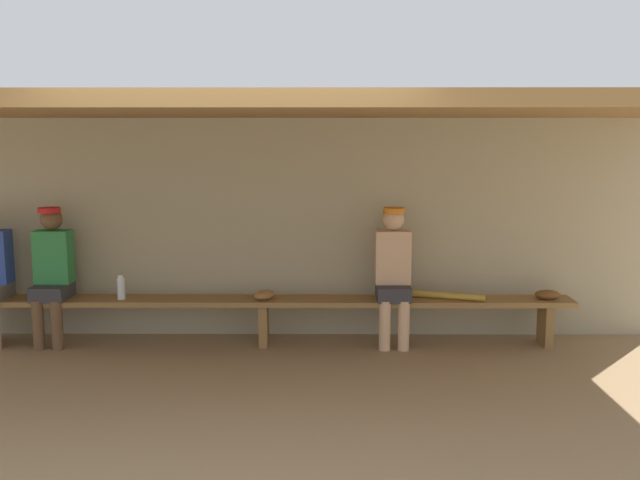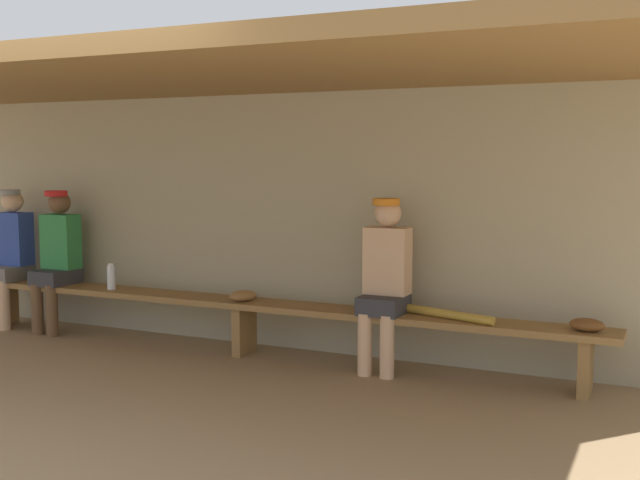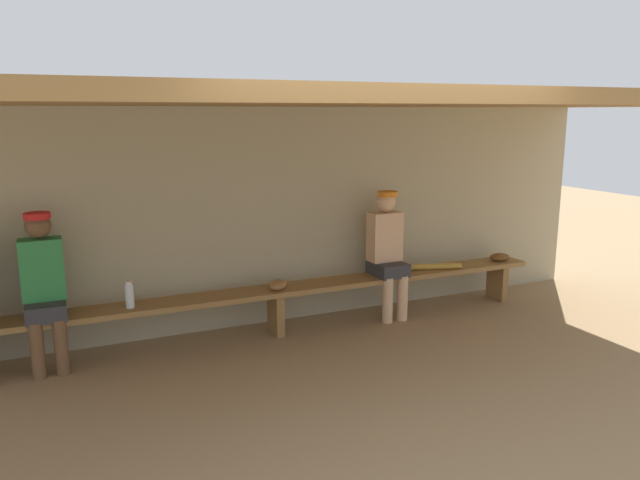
{
  "view_description": "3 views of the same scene",
  "coord_description": "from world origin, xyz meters",
  "views": [
    {
      "loc": [
        0.59,
        -5.03,
        2.03
      ],
      "look_at": [
        0.55,
        1.33,
        1.07
      ],
      "focal_mm": 38.97,
      "sensor_mm": 36.0,
      "label": 1
    },
    {
      "loc": [
        3.31,
        -4.05,
        1.66
      ],
      "look_at": [
        0.81,
        1.32,
        1.03
      ],
      "focal_mm": 43.81,
      "sensor_mm": 36.0,
      "label": 2
    },
    {
      "loc": [
        -1.99,
        -3.88,
        2.16
      ],
      "look_at": [
        0.3,
        1.16,
        0.99
      ],
      "focal_mm": 34.47,
      "sensor_mm": 36.0,
      "label": 3
    }
  ],
  "objects": [
    {
      "name": "bench",
      "position": [
        0.0,
        1.55,
        0.39
      ],
      "size": [
        6.0,
        0.36,
        0.46
      ],
      "color": "olive",
      "rests_on": "ground"
    },
    {
      "name": "baseball_glove_dark_brown",
      "position": [
        2.75,
        1.53,
        0.51
      ],
      "size": [
        0.26,
        0.2,
        0.09
      ],
      "primitive_type": "ellipsoid",
      "rotation": [
        0.0,
        0.0,
        3.02
      ],
      "color": "brown",
      "rests_on": "bench"
    },
    {
      "name": "player_in_white",
      "position": [
        1.26,
        1.55,
        0.75
      ],
      "size": [
        0.34,
        0.42,
        1.34
      ],
      "color": "#333338",
      "rests_on": "ground"
    },
    {
      "name": "back_wall",
      "position": [
        0.0,
        2.0,
        1.1
      ],
      "size": [
        8.0,
        0.2,
        2.2
      ],
      "primitive_type": "cube",
      "color": "tan",
      "rests_on": "ground"
    },
    {
      "name": "baseball_bat",
      "position": [
        1.72,
        1.55,
        0.49
      ],
      "size": [
        0.83,
        0.31,
        0.07
      ],
      "primitive_type": "cylinder",
      "rotation": [
        0.0,
        1.57,
        -0.29
      ],
      "color": "#B28C33",
      "rests_on": "bench"
    },
    {
      "name": "player_in_blue",
      "position": [
        -2.05,
        1.55,
        0.75
      ],
      "size": [
        0.34,
        0.42,
        1.34
      ],
      "color": "#333338",
      "rests_on": "ground"
    },
    {
      "name": "water_bottle_green",
      "position": [
        -1.38,
        1.51,
        0.57
      ],
      "size": [
        0.08,
        0.08,
        0.24
      ],
      "color": "silver",
      "rests_on": "bench"
    },
    {
      "name": "ground_plane",
      "position": [
        0.0,
        0.0,
        0.0
      ],
      "size": [
        24.0,
        24.0,
        0.0
      ],
      "primitive_type": "plane",
      "color": "#937754"
    },
    {
      "name": "baseball_glove_worn",
      "position": [
        0.01,
        1.51,
        0.51
      ],
      "size": [
        0.28,
        0.29,
        0.09
      ],
      "primitive_type": "ellipsoid",
      "rotation": [
        0.0,
        0.0,
        0.94
      ],
      "color": "olive",
      "rests_on": "bench"
    },
    {
      "name": "dugout_roof",
      "position": [
        0.0,
        0.7,
        2.26
      ],
      "size": [
        8.0,
        2.8,
        0.12
      ],
      "primitive_type": "cube",
      "color": "olive",
      "rests_on": "back_wall"
    }
  ]
}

